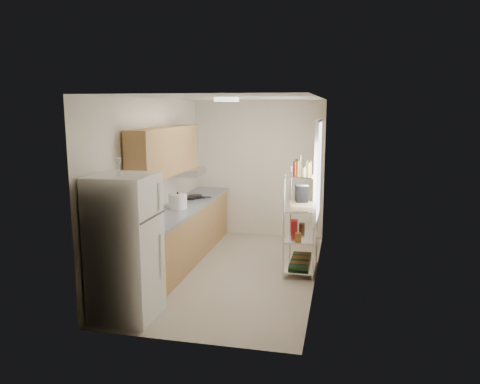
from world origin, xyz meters
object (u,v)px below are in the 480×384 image
object	(u,v)px
cutting_board	(302,205)
espresso_machine	(301,193)
rice_cooker	(178,201)
frying_pan_large	(189,198)
refrigerator	(125,247)

from	to	relation	value
cutting_board	espresso_machine	world-z (taller)	espresso_machine
rice_cooker	frying_pan_large	size ratio (longest dim) A/B	1.17
frying_pan_large	cutting_board	distance (m)	2.12
rice_cooker	cutting_board	bearing A→B (deg)	2.67
frying_pan_large	espresso_machine	xyz separation A→B (m)	(1.97, -0.48, 0.24)
rice_cooker	refrigerator	bearing A→B (deg)	-88.60
frying_pan_large	cutting_board	xyz separation A→B (m)	(2.00, -0.69, 0.11)
refrigerator	cutting_board	distance (m)	2.76
refrigerator	frying_pan_large	xyz separation A→B (m)	(-0.12, 2.72, 0.07)
espresso_machine	frying_pan_large	bearing A→B (deg)	154.39
cutting_board	frying_pan_large	bearing A→B (deg)	160.91
rice_cooker	frying_pan_large	world-z (taller)	rice_cooker
frying_pan_large	espresso_machine	size ratio (longest dim) A/B	0.80
refrigerator	rice_cooker	xyz separation A→B (m)	(-0.05, 1.93, 0.16)
refrigerator	rice_cooker	bearing A→B (deg)	91.40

